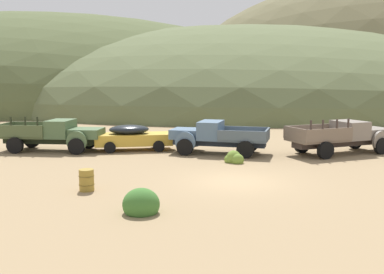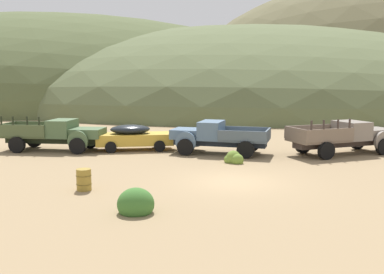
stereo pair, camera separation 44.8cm
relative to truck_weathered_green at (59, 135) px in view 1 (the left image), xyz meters
The scene contains 10 objects.
ground_plane 12.56m from the truck_weathered_green, 41.07° to the right, with size 300.00×300.00×0.00m, color #937A56.
hill_far_left 53.04m from the truck_weathered_green, 106.51° to the left, with size 94.37×64.99×29.50m, color #4C5633.
hill_center 53.91m from the truck_weathered_green, 69.11° to the left, with size 88.79×79.15×25.30m, color #56603D.
truck_weathered_green is the anchor object (origin of this frame).
car_faded_yellow 4.59m from the truck_weathered_green, ahead, with size 5.05×2.37×1.57m.
truck_chalk_blue 9.20m from the truck_weathered_green, ahead, with size 5.99×3.76×1.89m.
truck_primer_gray 17.12m from the truck_weathered_green, ahead, with size 6.81×4.05×2.16m.
oil_drum_by_truck 10.06m from the truck_weathered_green, 70.45° to the right, with size 0.62×0.62×0.86m.
bush_lone_scrub 10.82m from the truck_weathered_green, 22.47° to the right, with size 0.99×0.88×0.83m.
bush_back_edge 13.68m from the truck_weathered_green, 65.49° to the right, with size 1.23×1.11×1.09m.
Camera 1 is at (-2.81, -18.18, 4.45)m, focal length 40.94 mm.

